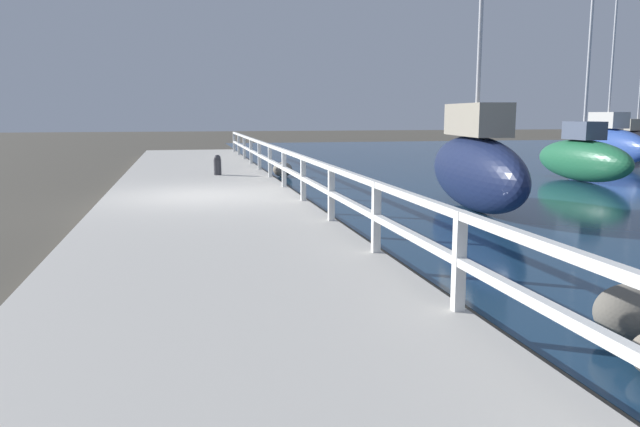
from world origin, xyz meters
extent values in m
plane|color=#4C473D|center=(0.00, 0.00, 0.00)|extent=(120.00, 120.00, 0.00)
cube|color=beige|center=(0.00, 0.00, 0.13)|extent=(4.24, 36.00, 0.25)
cube|color=white|center=(2.02, -8.72, 0.71)|extent=(0.10, 0.10, 0.93)
cube|color=white|center=(2.02, -6.23, 0.71)|extent=(0.10, 0.10, 0.93)
cube|color=white|center=(2.02, -3.74, 0.71)|extent=(0.10, 0.10, 0.93)
cube|color=white|center=(2.02, -1.25, 0.71)|extent=(0.10, 0.10, 0.93)
cube|color=white|center=(2.02, 1.25, 0.71)|extent=(0.10, 0.10, 0.93)
cube|color=white|center=(2.02, 3.74, 0.71)|extent=(0.10, 0.10, 0.93)
cube|color=white|center=(2.02, 6.23, 0.71)|extent=(0.10, 0.10, 0.93)
cube|color=white|center=(2.02, 8.72, 0.71)|extent=(0.10, 0.10, 0.93)
cube|color=white|center=(2.02, 11.22, 0.71)|extent=(0.10, 0.10, 0.93)
cube|color=white|center=(2.02, 13.71, 0.71)|extent=(0.10, 0.10, 0.93)
cube|color=white|center=(2.02, 16.20, 0.71)|extent=(0.10, 0.10, 0.93)
cube|color=white|center=(2.02, 0.00, 1.14)|extent=(0.09, 32.50, 0.08)
cube|color=white|center=(2.02, 0.00, 0.71)|extent=(0.09, 32.50, 0.08)
ellipsoid|color=#666056|center=(3.50, -9.20, 0.27)|extent=(0.71, 0.64, 0.53)
ellipsoid|color=gray|center=(2.76, 6.18, 0.24)|extent=(0.64, 0.57, 0.48)
cylinder|color=#333338|center=(0.59, 4.67, 0.48)|extent=(0.22, 0.22, 0.46)
sphere|color=#333338|center=(0.59, 4.67, 0.74)|extent=(0.20, 0.20, 0.20)
ellipsoid|color=#2D4C9E|center=(16.44, 8.48, 0.73)|extent=(1.74, 5.81, 1.45)
cube|color=beige|center=(16.44, 8.48, 1.78)|extent=(0.95, 1.99, 0.64)
cylinder|color=silver|center=(16.44, 8.48, 4.48)|extent=(0.09, 0.09, 6.05)
ellipsoid|color=black|center=(22.36, 14.05, 0.59)|extent=(3.18, 4.87, 1.17)
cube|color=#9E937F|center=(22.36, 14.05, 1.47)|extent=(1.39, 1.51, 0.59)
ellipsoid|color=#236B42|center=(11.43, 2.90, 0.63)|extent=(1.03, 4.38, 1.25)
cube|color=#4C566B|center=(11.43, 2.90, 1.53)|extent=(0.72, 1.21, 0.54)
cylinder|color=silver|center=(11.43, 2.90, 4.27)|extent=(0.09, 0.09, 6.01)
ellipsoid|color=#192347|center=(5.65, -1.66, 0.79)|extent=(1.71, 5.34, 1.57)
cube|color=#9E937F|center=(5.65, -1.66, 1.91)|extent=(1.02, 2.43, 0.67)
cylinder|color=silver|center=(5.65, -1.66, 3.46)|extent=(0.09, 0.09, 3.78)
camera|label=1|loc=(-0.40, -13.83, 2.03)|focal=35.00mm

